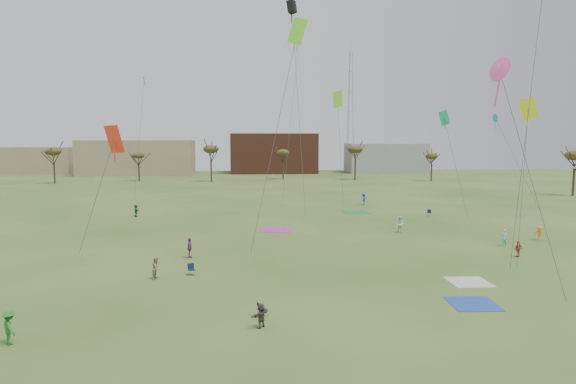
{
  "coord_description": "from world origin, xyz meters",
  "views": [
    {
      "loc": [
        -4.0,
        -33.07,
        10.36
      ],
      "look_at": [
        0.0,
        12.0,
        5.5
      ],
      "focal_mm": 30.86,
      "sensor_mm": 36.0,
      "label": 1
    }
  ],
  "objects": [
    {
      "name": "flyer_near_center",
      "position": [
        -15.92,
        -7.79,
        0.88
      ],
      "size": [
        1.24,
        1.28,
        1.75
      ],
      "primitive_type": "imported",
      "rotation": [
        0.0,
        0.0,
        2.29
      ],
      "color": "#267429",
      "rests_on": "ground"
    },
    {
      "name": "blanket_cream",
      "position": [
        12.2,
        0.63,
        0.0
      ],
      "size": [
        2.91,
        2.91,
        0.03
      ],
      "primitive_type": "cube",
      "rotation": [
        0.0,
        0.0,
        3.12
      ],
      "color": "beige",
      "rests_on": "ground"
    },
    {
      "name": "blanket_plum",
      "position": [
        -0.43,
        22.6,
        0.0
      ],
      "size": [
        4.29,
        4.29,
        0.03
      ],
      "primitive_type": "cube",
      "rotation": [
        0.0,
        0.0,
        2.85
      ],
      "color": "#AD3594",
      "rests_on": "ground"
    },
    {
      "name": "building_brick",
      "position": [
        5.0,
        120.0,
        6.0
      ],
      "size": [
        26.0,
        16.0,
        12.0
      ],
      "primitive_type": "cube",
      "color": "brown",
      "rests_on": "ground"
    },
    {
      "name": "building_grey",
      "position": [
        40.0,
        118.0,
        4.5
      ],
      "size": [
        24.0,
        12.0,
        9.0
      ],
      "primitive_type": "cube",
      "color": "gray",
      "rests_on": "ground"
    },
    {
      "name": "spectator_fore_b",
      "position": [
        -10.58,
        3.57,
        0.81
      ],
      "size": [
        0.76,
        0.9,
        1.62
      ],
      "primitive_type": "imported",
      "rotation": [
        0.0,
        0.0,
        1.37
      ],
      "color": "#9C8A63",
      "rests_on": "ground"
    },
    {
      "name": "kites_aloft",
      "position": [
        4.14,
        26.22,
        20.55
      ],
      "size": [
        68.8,
        53.8,
        26.58
      ],
      "color": "red",
      "rests_on": "ground"
    },
    {
      "name": "camp_chair_center",
      "position": [
        -3.01,
        -5.04,
        0.26
      ],
      "size": [
        0.69,
        0.67,
        0.87
      ],
      "rotation": [
        0.0,
        0.0,
        1.95
      ],
      "color": "#142137",
      "rests_on": "ground"
    },
    {
      "name": "flyer_mid_c",
      "position": [
        21.05,
        12.05,
        0.83
      ],
      "size": [
        0.62,
        0.42,
        1.66
      ],
      "primitive_type": "imported",
      "rotation": [
        0.0,
        0.0,
        3.1
      ],
      "color": "#7ED2CF",
      "rests_on": "ground"
    },
    {
      "name": "building_tan",
      "position": [
        -35.0,
        115.0,
        5.0
      ],
      "size": [
        32.0,
        14.0,
        10.0
      ],
      "primitive_type": "cube",
      "color": "#937F60",
      "rests_on": "ground"
    },
    {
      "name": "flyer_far_a",
      "position": [
        -18.47,
        33.92,
        0.84
      ],
      "size": [
        1.1,
        1.62,
        1.68
      ],
      "primitive_type": "imported",
      "rotation": [
        0.0,
        0.0,
        2.0
      ],
      "color": "#2A7527",
      "rests_on": "ground"
    },
    {
      "name": "tree_line",
      "position": [
        -2.85,
        79.12,
        7.09
      ],
      "size": [
        117.44,
        49.32,
        8.91
      ],
      "color": "#3A2B1E",
      "rests_on": "ground"
    },
    {
      "name": "camp_chair_left",
      "position": [
        -8.09,
        4.33,
        0.26
      ],
      "size": [
        0.65,
        0.68,
        0.87
      ],
      "rotation": [
        0.0,
        0.0,
        0.33
      ],
      "color": "#131A35",
      "rests_on": "ground"
    },
    {
      "name": "ground",
      "position": [
        0.0,
        0.0,
        0.0
      ],
      "size": [
        260.0,
        260.0,
        0.0
      ],
      "primitive_type": "plane",
      "color": "#32551A",
      "rests_on": "ground"
    },
    {
      "name": "flyer_mid_b",
      "position": [
        26.14,
        14.46,
        0.74
      ],
      "size": [
        1.06,
        1.07,
        1.48
      ],
      "primitive_type": "imported",
      "rotation": [
        0.0,
        0.0,
        5.48
      ],
      "color": "orange",
      "rests_on": "ground"
    },
    {
      "name": "spectator_mid_d",
      "position": [
        -8.82,
        9.97,
        0.89
      ],
      "size": [
        0.52,
        1.07,
        1.77
      ],
      "primitive_type": "imported",
      "rotation": [
        0.0,
        0.0,
        1.65
      ],
      "color": "#813886",
      "rests_on": "ground"
    },
    {
      "name": "blanket_olive",
      "position": [
        11.71,
        35.23,
        0.0
      ],
      "size": [
        3.6,
        3.6,
        0.03
      ],
      "primitive_type": "cube",
      "rotation": [
        0.0,
        0.0,
        0.07
      ],
      "color": "#2C7B3C",
      "rests_on": "ground"
    },
    {
      "name": "flyer_far_c",
      "position": [
        14.77,
        43.11,
        0.92
      ],
      "size": [
        1.17,
        1.36,
        1.83
      ],
      "primitive_type": "imported",
      "rotation": [
        0.0,
        0.0,
        4.2
      ],
      "color": "navy",
      "rests_on": "ground"
    },
    {
      "name": "building_tan_west",
      "position": [
        -65.0,
        122.0,
        4.0
      ],
      "size": [
        20.0,
        12.0,
        8.0
      ],
      "primitive_type": "cube",
      "color": "#937F60",
      "rests_on": "ground"
    },
    {
      "name": "spectator_fore_a",
      "position": [
        19.97,
        7.67,
        0.72
      ],
      "size": [
        0.91,
        0.61,
        1.43
      ],
      "primitive_type": "imported",
      "rotation": [
        0.0,
        0.0,
        3.48
      ],
      "color": "#A1311B",
      "rests_on": "ground"
    },
    {
      "name": "camp_chair_right",
      "position": [
        20.78,
        31.05,
        0.26
      ],
      "size": [
        0.73,
        0.74,
        0.87
      ],
      "rotation": [
        0.0,
        0.0,
        5.57
      ],
      "color": "#141737",
      "rests_on": "ground"
    },
    {
      "name": "radio_tower",
      "position": [
        30.0,
        125.0,
        19.21
      ],
      "size": [
        1.51,
        1.72,
        41.0
      ],
      "color": "#9EA3A8",
      "rests_on": "ground"
    },
    {
      "name": "blanket_blue",
      "position": [
        10.31,
        -3.98,
        0.0
      ],
      "size": [
        3.09,
        3.09,
        0.03
      ],
      "primitive_type": "cube",
      "rotation": [
        0.0,
        0.0,
        3.07
      ],
      "color": "#264BA5",
      "rests_on": "ground"
    },
    {
      "name": "spectator_fore_c",
      "position": [
        -3.15,
        -6.73,
        0.69
      ],
      "size": [
        1.18,
        1.2,
        1.38
      ],
      "primitive_type": "imported",
      "rotation": [
        0.0,
        0.0,
        3.95
      ],
      "color": "#4F4239",
      "rests_on": "ground"
    },
    {
      "name": "spectator_mid_e",
      "position": [
        13.22,
        19.88,
        0.92
      ],
      "size": [
        1.13,
        1.12,
        1.84
      ],
      "primitive_type": "imported",
      "rotation": [
        0.0,
        0.0,
        5.53
      ],
      "color": "white",
      "rests_on": "ground"
    }
  ]
}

